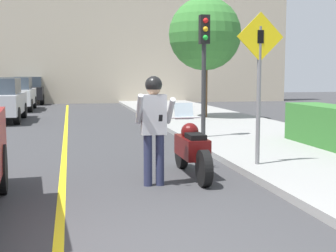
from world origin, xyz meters
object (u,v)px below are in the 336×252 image
Objects in this scene: street_tree at (205,34)px; crossing_sign at (259,74)px; traffic_light at (204,52)px; parked_car_black at (29,90)px; motorcycle at (192,149)px; person_biker at (154,118)px; parked_car_white at (15,94)px.

crossing_sign is at bearing -100.41° from street_tree.
traffic_light is 19.18m from parked_car_black.
person_biker reaches higher than motorcycle.
parked_car_white is at bearing 116.33° from traffic_light.
street_tree is at bearing 72.48° from motorcycle.
person_biker is 0.55× the size of traffic_light.
street_tree is (3.13, 9.91, 2.89)m from motorcycle.
traffic_light is (0.08, 3.96, 0.58)m from crossing_sign.
traffic_light reaches higher than parked_car_white.
traffic_light is 14.22m from parked_car_white.
parked_car_white is (-4.05, 17.39, -0.26)m from person_biker.
traffic_light is at bearing 71.06° from motorcycle.
crossing_sign reaches higher than motorcycle.
motorcycle is 1.21× the size of person_biker.
street_tree reaches higher than traffic_light.
crossing_sign reaches higher than person_biker.
parked_car_white is (-6.27, 12.66, -1.56)m from traffic_light.
person_biker is at bearing -115.12° from traffic_light.
crossing_sign is 22.91m from parked_car_black.
traffic_light is at bearing -71.67° from parked_car_black.
parked_car_black is (-6.01, 18.14, -1.56)m from traffic_light.
motorcycle is at bearing -171.48° from crossing_sign.
parked_car_black is (-7.71, 12.40, -2.53)m from street_tree.
parked_car_black is at bearing 121.88° from street_tree.
parked_car_black is (-5.93, 22.10, -0.98)m from crossing_sign.
traffic_light reaches higher than person_biker.
parked_car_white is at bearing 110.41° from crossing_sign.
person_biker is at bearing -144.47° from motorcycle.
person_biker is 5.38m from traffic_light.
motorcycle is at bearing -73.95° from parked_car_white.
traffic_light is at bearing 88.80° from crossing_sign.
parked_car_white is 5.49m from parked_car_black.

